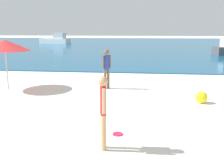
{
  "coord_description": "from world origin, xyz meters",
  "views": [
    {
      "loc": [
        0.95,
        -1.49,
        2.52
      ],
      "look_at": [
        0.06,
        6.27,
        0.84
      ],
      "focal_mm": 40.75,
      "sensor_mm": 36.0,
      "label": 1
    }
  ],
  "objects_px": {
    "person_standing": "(103,109)",
    "frisbee": "(118,134)",
    "boat_far": "(56,40)",
    "beach_umbrella": "(5,45)",
    "person_distant": "(107,67)",
    "beach_ball": "(201,97)"
  },
  "relations": [
    {
      "from": "person_standing",
      "to": "beach_ball",
      "type": "height_order",
      "value": "person_standing"
    },
    {
      "from": "beach_umbrella",
      "to": "person_distant",
      "type": "bearing_deg",
      "value": 7.61
    },
    {
      "from": "frisbee",
      "to": "boat_far",
      "type": "relative_size",
      "value": 0.04
    },
    {
      "from": "frisbee",
      "to": "beach_ball",
      "type": "height_order",
      "value": "beach_ball"
    },
    {
      "from": "boat_far",
      "to": "beach_ball",
      "type": "height_order",
      "value": "boat_far"
    },
    {
      "from": "frisbee",
      "to": "beach_umbrella",
      "type": "distance_m",
      "value": 6.97
    },
    {
      "from": "person_standing",
      "to": "person_distant",
      "type": "height_order",
      "value": "person_distant"
    },
    {
      "from": "person_standing",
      "to": "person_distant",
      "type": "relative_size",
      "value": 0.94
    },
    {
      "from": "frisbee",
      "to": "beach_umbrella",
      "type": "bearing_deg",
      "value": 140.05
    },
    {
      "from": "person_distant",
      "to": "boat_far",
      "type": "bearing_deg",
      "value": 81.56
    },
    {
      "from": "person_standing",
      "to": "beach_umbrella",
      "type": "distance_m",
      "value": 7.15
    },
    {
      "from": "beach_ball",
      "to": "person_standing",
      "type": "bearing_deg",
      "value": -126.93
    },
    {
      "from": "person_standing",
      "to": "beach_umbrella",
      "type": "relative_size",
      "value": 0.75
    },
    {
      "from": "boat_far",
      "to": "beach_umbrella",
      "type": "xyz_separation_m",
      "value": [
        9.25,
        -33.58,
        1.18
      ]
    },
    {
      "from": "beach_ball",
      "to": "beach_umbrella",
      "type": "xyz_separation_m",
      "value": [
        -7.8,
        1.26,
        1.67
      ]
    },
    {
      "from": "person_distant",
      "to": "beach_ball",
      "type": "distance_m",
      "value": 4.09
    },
    {
      "from": "person_standing",
      "to": "person_distant",
      "type": "distance_m",
      "value": 5.71
    },
    {
      "from": "person_distant",
      "to": "boat_far",
      "type": "height_order",
      "value": "boat_far"
    },
    {
      "from": "person_distant",
      "to": "boat_far",
      "type": "xyz_separation_m",
      "value": [
        -13.46,
        33.02,
        -0.26
      ]
    },
    {
      "from": "person_standing",
      "to": "frisbee",
      "type": "height_order",
      "value": "person_standing"
    },
    {
      "from": "person_standing",
      "to": "frisbee",
      "type": "distance_m",
      "value": 1.22
    },
    {
      "from": "person_standing",
      "to": "beach_umbrella",
      "type": "xyz_separation_m",
      "value": [
        -4.91,
        5.1,
        0.97
      ]
    }
  ]
}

